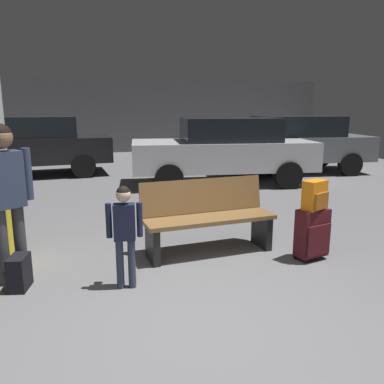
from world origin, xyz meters
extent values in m
cube|color=slate|center=(0.00, 4.00, -0.05)|extent=(18.00, 18.00, 0.10)
cube|color=#565658|center=(0.00, 12.86, 1.40)|extent=(18.00, 0.12, 2.80)
cube|color=brown|center=(0.58, 1.59, 0.44)|extent=(1.63, 0.57, 0.05)
cube|color=brown|center=(0.56, 1.84, 0.68)|extent=(1.60, 0.25, 0.42)
cube|color=black|center=(-0.14, 1.53, 0.21)|extent=(0.11, 0.41, 0.41)
cube|color=black|center=(1.30, 1.65, 0.21)|extent=(0.11, 0.41, 0.41)
cube|color=#471419|center=(1.67, 1.10, 0.32)|extent=(0.42, 0.28, 0.56)
cube|color=#471419|center=(1.70, 0.99, 0.26)|extent=(0.34, 0.10, 0.36)
cube|color=#A5A5AA|center=(1.65, 1.17, 0.59)|extent=(0.14, 0.06, 0.02)
cylinder|color=black|center=(1.50, 1.14, 0.02)|extent=(0.03, 0.05, 0.04)
cylinder|color=black|center=(1.81, 1.22, 0.02)|extent=(0.03, 0.05, 0.04)
cube|color=orange|center=(1.67, 1.10, 0.77)|extent=(0.32, 0.26, 0.34)
cube|color=#9E5918|center=(1.71, 1.01, 0.72)|extent=(0.22, 0.12, 0.19)
cylinder|color=black|center=(1.67, 1.10, 0.93)|extent=(0.06, 0.05, 0.02)
cylinder|color=#33384C|center=(-0.45, 0.92, 0.25)|extent=(0.08, 0.08, 0.50)
cylinder|color=#33384C|center=(-0.56, 0.94, 0.25)|extent=(0.08, 0.08, 0.50)
cube|color=#191E38|center=(-0.51, 0.93, 0.68)|extent=(0.22, 0.15, 0.36)
cylinder|color=#191E38|center=(-0.36, 0.91, 0.70)|extent=(0.06, 0.06, 0.34)
cylinder|color=#191E38|center=(-0.65, 0.95, 0.70)|extent=(0.06, 0.06, 0.34)
sphere|color=beige|center=(-0.51, 0.93, 0.95)|extent=(0.14, 0.14, 0.14)
sphere|color=black|center=(-0.51, 0.93, 0.97)|extent=(0.13, 0.13, 0.13)
cylinder|color=white|center=(-0.56, 1.04, 0.70)|extent=(0.06, 0.06, 0.10)
cylinder|color=red|center=(-0.56, 1.04, 0.77)|extent=(0.01, 0.01, 0.06)
cylinder|color=#38383D|center=(-1.53, 1.43, 0.39)|extent=(0.12, 0.12, 0.79)
cylinder|color=#38383D|center=(-1.68, 1.33, 0.39)|extent=(0.12, 0.12, 0.79)
cube|color=#2D3851|center=(-1.60, 1.38, 1.07)|extent=(0.37, 0.34, 0.56)
cylinder|color=#2D3851|center=(-1.41, 1.50, 1.09)|extent=(0.09, 0.09, 0.53)
sphere|color=brown|center=(-1.60, 1.38, 1.48)|extent=(0.22, 0.22, 0.22)
sphere|color=black|center=(-1.60, 1.38, 1.51)|extent=(0.21, 0.21, 0.21)
cube|color=black|center=(-1.52, 1.18, 0.17)|extent=(0.21, 0.31, 0.34)
cube|color=#28282D|center=(-1.61, 1.20, 0.12)|extent=(0.07, 0.23, 0.19)
cylinder|color=black|center=(-1.52, 1.18, 0.33)|extent=(0.04, 0.06, 0.02)
cube|color=black|center=(-2.22, 8.09, 0.67)|extent=(4.21, 1.99, 0.64)
cube|color=black|center=(-2.07, 8.10, 1.25)|extent=(2.21, 1.69, 0.52)
cylinder|color=black|center=(-0.86, 7.39, 0.30)|extent=(0.61, 0.24, 0.60)
cylinder|color=black|center=(-0.98, 8.98, 0.30)|extent=(0.61, 0.24, 0.60)
cube|color=slate|center=(4.56, 6.76, 0.67)|extent=(4.26, 2.14, 0.64)
cube|color=black|center=(4.71, 6.75, 1.25)|extent=(2.26, 1.76, 0.52)
cylinder|color=black|center=(3.18, 6.11, 0.30)|extent=(0.62, 0.26, 0.60)
cylinder|color=black|center=(3.36, 7.70, 0.30)|extent=(0.62, 0.26, 0.60)
cylinder|color=black|center=(5.77, 5.83, 0.30)|extent=(0.62, 0.26, 0.60)
cylinder|color=black|center=(5.94, 7.42, 0.30)|extent=(0.62, 0.26, 0.60)
cube|color=silver|center=(2.24, 5.77, 0.67)|extent=(4.29, 2.22, 0.64)
cube|color=black|center=(2.39, 5.75, 1.25)|extent=(2.28, 1.80, 0.52)
cylinder|color=black|center=(0.85, 5.15, 0.30)|extent=(0.62, 0.28, 0.60)
cylinder|color=black|center=(1.06, 6.73, 0.30)|extent=(0.62, 0.28, 0.60)
cylinder|color=black|center=(3.43, 4.80, 0.30)|extent=(0.62, 0.28, 0.60)
cylinder|color=black|center=(3.63, 6.39, 0.30)|extent=(0.62, 0.28, 0.60)
camera|label=1|loc=(-0.85, -2.74, 1.77)|focal=36.73mm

